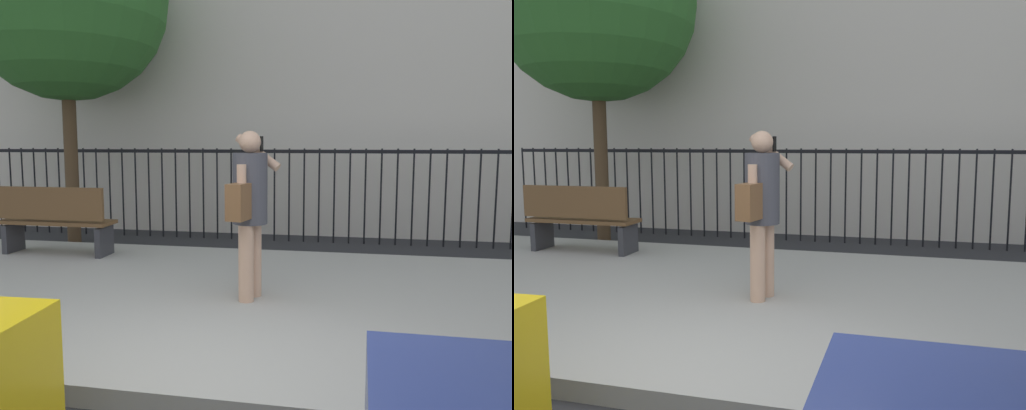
# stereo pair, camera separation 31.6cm
# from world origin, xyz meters

# --- Properties ---
(sidewalk) EXTENTS (28.00, 4.40, 0.15)m
(sidewalk) POSITION_xyz_m (0.00, 2.20, 0.07)
(sidewalk) COLOR #9E9B93
(sidewalk) RESTS_ON ground
(iron_fence) EXTENTS (12.03, 0.04, 1.60)m
(iron_fence) POSITION_xyz_m (0.00, 5.90, 1.02)
(iron_fence) COLOR black
(iron_fence) RESTS_ON ground
(pedestrian_on_phone) EXTENTS (0.49, 0.70, 1.65)m
(pedestrian_on_phone) POSITION_xyz_m (-0.01, 2.02, 1.11)
(pedestrian_on_phone) COLOR tan
(pedestrian_on_phone) RESTS_ON sidewalk
(street_bench) EXTENTS (1.60, 0.45, 0.95)m
(street_bench) POSITION_xyz_m (-3.07, 3.50, 0.65)
(street_bench) COLOR brown
(street_bench) RESTS_ON sidewalk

